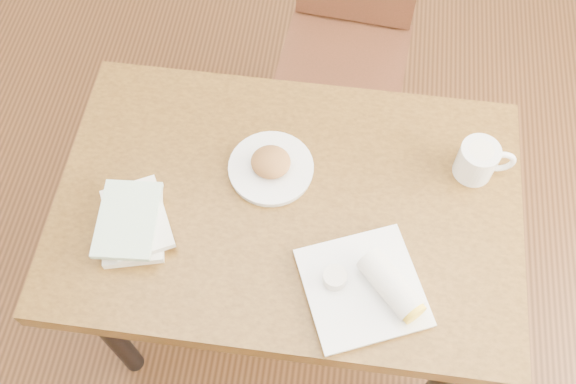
# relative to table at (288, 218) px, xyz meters

# --- Properties ---
(ground) EXTENTS (4.00, 5.00, 0.01)m
(ground) POSITION_rel_table_xyz_m (0.00, 0.00, -0.67)
(ground) COLOR #472814
(ground) RESTS_ON ground
(table) EXTENTS (1.16, 0.76, 0.75)m
(table) POSITION_rel_table_xyz_m (0.00, 0.00, 0.00)
(table) COLOR brown
(table) RESTS_ON ground
(chair_far) EXTENTS (0.46, 0.46, 0.95)m
(chair_far) POSITION_rel_table_xyz_m (0.10, 0.78, -0.11)
(chair_far) COLOR #411E12
(chair_far) RESTS_ON ground
(plate_scone) EXTENTS (0.22, 0.22, 0.07)m
(plate_scone) POSITION_rel_table_xyz_m (-0.06, 0.08, 0.11)
(plate_scone) COLOR white
(plate_scone) RESTS_ON table
(coffee_mug) EXTENTS (0.15, 0.10, 0.10)m
(coffee_mug) POSITION_rel_table_xyz_m (0.46, 0.15, 0.14)
(coffee_mug) COLOR white
(coffee_mug) RESTS_ON table
(plate_burrito) EXTENTS (0.34, 0.34, 0.09)m
(plate_burrito) POSITION_rel_table_xyz_m (0.22, -0.21, 0.12)
(plate_burrito) COLOR white
(plate_burrito) RESTS_ON table
(book_stack) EXTENTS (0.22, 0.25, 0.06)m
(book_stack) POSITION_rel_table_xyz_m (-0.36, -0.12, 0.12)
(book_stack) COLOR white
(book_stack) RESTS_ON table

